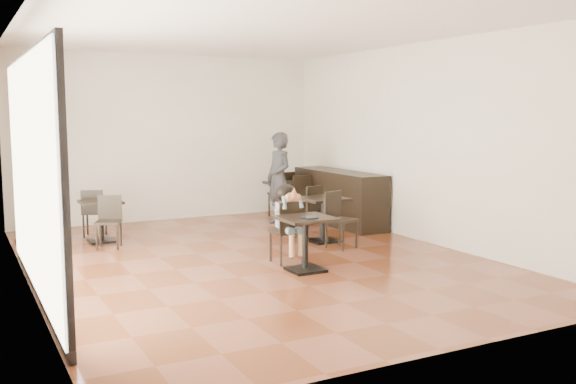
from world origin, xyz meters
TOP-DOWN VIEW (x-y plane):
  - floor at (0.00, 0.00)m, footprint 6.00×8.00m
  - ceiling at (0.00, 0.00)m, footprint 6.00×8.00m
  - wall_back at (0.00, 4.00)m, footprint 6.00×0.01m
  - wall_front at (0.00, -4.00)m, footprint 6.00×0.01m
  - wall_left at (-3.00, 0.00)m, footprint 0.01×8.00m
  - wall_right at (3.00, 0.00)m, footprint 0.01×8.00m
  - storefront_window at (-2.97, -0.50)m, footprint 0.04×4.50m
  - child_table at (0.33, -0.89)m, footprint 0.69×0.69m
  - child_chair at (0.33, -0.34)m, footprint 0.39×0.39m
  - child at (0.33, -0.34)m, footprint 0.39×0.55m
  - plate at (0.33, -0.99)m, footprint 0.25×0.25m
  - pizza_slice at (0.33, -0.53)m, footprint 0.25×0.20m
  - adult_patron at (1.62, 2.47)m, footprint 0.46×0.66m
  - cafe_table_mid at (1.52, 0.67)m, footprint 0.87×0.87m
  - cafe_table_left at (-1.67, 2.33)m, footprint 0.83×0.83m
  - cafe_table_back at (1.94, 2.77)m, footprint 0.77×0.77m
  - chair_mid_a at (1.52, 1.22)m, footprint 0.50×0.50m
  - chair_mid_b at (1.52, 0.12)m, footprint 0.50×0.50m
  - chair_left_a at (-1.67, 2.88)m, footprint 0.47×0.47m
  - chair_left_b at (-1.67, 1.78)m, footprint 0.47×0.47m
  - chair_back_a at (2.10, 3.32)m, footprint 0.44×0.44m
  - chair_back_b at (2.10, 2.22)m, footprint 0.44×0.44m
  - service_counter at (2.65, 2.00)m, footprint 0.60×2.40m

SIDE VIEW (x-z plane):
  - floor at x=0.00m, z-range -0.01..0.01m
  - cafe_table_left at x=-1.67m, z-range 0.00..0.67m
  - cafe_table_mid at x=1.52m, z-range 0.00..0.73m
  - child_table at x=0.33m, z-range 0.00..0.73m
  - cafe_table_back at x=1.94m, z-range 0.00..0.75m
  - chair_left_a at x=-1.67m, z-range 0.00..0.81m
  - chair_left_b at x=-1.67m, z-range 0.00..0.81m
  - chair_mid_a at x=1.52m, z-range 0.00..0.87m
  - chair_mid_b at x=1.52m, z-range 0.00..0.87m
  - child_chair at x=0.33m, z-range 0.00..0.87m
  - chair_back_a at x=2.10m, z-range 0.00..0.91m
  - chair_back_b at x=2.10m, z-range 0.00..0.91m
  - service_counter at x=2.65m, z-range 0.00..1.00m
  - child at x=0.33m, z-range 0.00..1.10m
  - plate at x=0.33m, z-range 0.73..0.74m
  - adult_patron at x=1.62m, z-range 0.00..1.73m
  - pizza_slice at x=0.33m, z-range 0.92..0.98m
  - storefront_window at x=-2.97m, z-range 0.10..2.70m
  - wall_back at x=0.00m, z-range 0.00..3.20m
  - wall_front at x=0.00m, z-range 0.00..3.20m
  - wall_left at x=-3.00m, z-range 0.00..3.20m
  - wall_right at x=3.00m, z-range 0.00..3.20m
  - ceiling at x=0.00m, z-range 3.20..3.21m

